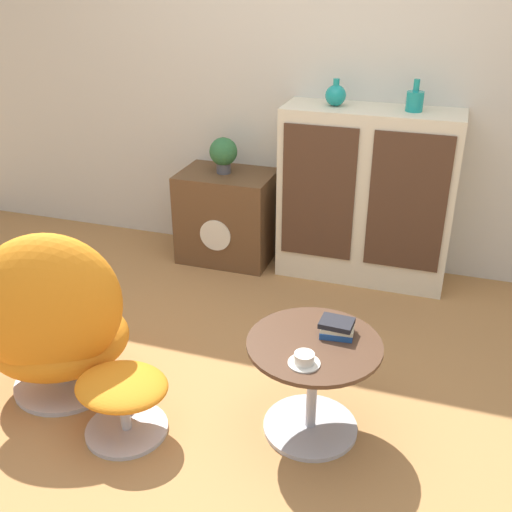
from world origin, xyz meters
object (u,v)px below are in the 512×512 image
Objects in this scene: teacup at (304,360)px; vase_inner_left at (415,100)px; book_stack at (337,328)px; coffee_table at (313,378)px; sideboard at (366,196)px; potted_plant at (223,153)px; ottoman at (123,394)px; egg_chair at (54,324)px; vase_leftmost at (336,95)px; tv_console at (227,216)px.

vase_inner_left is at bearing 83.35° from teacup.
teacup is 0.86× the size of book_stack.
teacup is at bearing -91.92° from coffee_table.
sideboard is at bearing 91.08° from teacup.
teacup is (-0.01, -0.15, 0.19)m from coffee_table.
coffee_table is 0.25m from teacup.
vase_inner_left is at bearing 82.87° from coffee_table.
teacup is (0.95, -1.63, -0.27)m from potted_plant.
ottoman is 0.80m from teacup.
sideboard is 0.64m from vase_inner_left.
teacup is at bearing -108.01° from book_stack.
egg_chair reaches higher than coffee_table.
teacup is (0.74, 0.11, 0.27)m from ottoman.
coffee_table is at bearing -88.62° from sideboard.
sideboard is at bearing 91.38° from coffee_table.
vase_inner_left reaches higher than coffee_table.
vase_leftmost reaches higher than egg_chair.
egg_chair reaches higher than ottoman.
book_stack is at bearing -53.52° from potted_plant.
teacup is (0.93, -1.63, 0.17)m from tv_console.
vase_inner_left is at bearing 0.99° from sideboard.
vase_leftmost is at bearing 99.78° from coffee_table.
ottoman is at bearing -117.87° from vase_inner_left.
book_stack is (1.01, -1.39, 0.18)m from tv_console.
vase_inner_left reaches higher than vase_leftmost.
sideboard reaches higher than ottoman.
sideboard is at bearing 68.05° from ottoman.
vase_inner_left reaches higher than potted_plant.
coffee_table is at bearing 88.08° from teacup.
ottoman is 0.80m from coffee_table.
ottoman is at bearing -111.95° from sideboard.
vase_inner_left reaches higher than tv_console.
vase_inner_left is (1.13, 0.03, 0.83)m from tv_console.
vase_inner_left reaches higher than egg_chair.
sideboard is at bearing 1.72° from potted_plant.
ottoman is at bearing -171.32° from teacup.
egg_chair is at bearing -129.68° from vase_inner_left.
coffee_table is (1.16, 0.12, -0.10)m from egg_chair.
coffee_table is 0.24m from book_stack.
vase_inner_left is 1.21m from potted_plant.
potted_plant reaches higher than ottoman.
sideboard is 0.94m from potted_plant.
sideboard is 1.94m from ottoman.
teacup is (0.26, -1.66, -0.67)m from vase_leftmost.
vase_leftmost is at bearing 61.03° from egg_chair.
vase_inner_left is at bearing 50.32° from egg_chair.
potted_plant is at bearing -178.42° from vase_inner_left.
book_stack is (0.33, -1.42, -0.65)m from vase_leftmost.
potted_plant is 1.90m from teacup.
vase_leftmost is at bearing 179.01° from sideboard.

